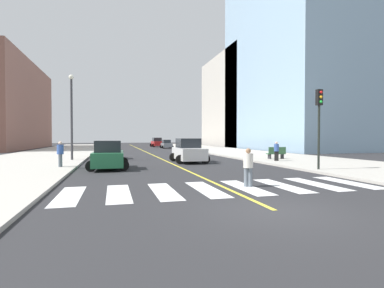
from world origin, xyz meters
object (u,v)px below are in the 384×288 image
car_red_fifth (157,143)px  park_bench (276,153)px  car_blue_sixth (189,146)px  pedestrian_crossing (248,166)px  traffic_light_near_corner (319,113)px  car_gray_fourth (167,144)px  car_black_third (109,151)px  car_white_second (189,151)px  street_lamp (72,110)px  car_green_nearest (108,156)px  pedestrian_waiting_east (276,150)px  pedestrian_walking_west (60,153)px

car_red_fifth → park_bench: car_red_fifth is taller
park_bench → car_blue_sixth: bearing=20.4°
pedestrian_crossing → traffic_light_near_corner: bearing=-120.5°
car_gray_fourth → park_bench: 32.89m
car_black_third → car_blue_sixth: car_blue_sixth is taller
car_red_fifth → car_white_second: bearing=82.9°
traffic_light_near_corner → car_black_third: bearing=-48.7°
car_gray_fourth → street_lamp: (-13.77, -28.85, 3.88)m
car_gray_fourth → traffic_light_near_corner: traffic_light_near_corner is taller
street_lamp → car_black_third: bearing=35.7°
car_gray_fourth → car_green_nearest: bearing=73.3°
car_green_nearest → car_black_third: bearing=91.7°
park_bench → car_white_second: bearing=89.9°
car_blue_sixth → pedestrian_waiting_east: size_ratio=2.68×
car_red_fifth → pedestrian_walking_west: size_ratio=2.68×
car_blue_sixth → traffic_light_near_corner: (2.75, -22.60, 2.77)m
car_red_fifth → pedestrian_walking_west: car_red_fifth is taller
car_red_fifth → pedestrian_waiting_east: car_red_fifth is taller
pedestrian_waiting_east → pedestrian_walking_west: size_ratio=0.95×
park_bench → pedestrian_waiting_east: 2.55m
car_gray_fourth → pedestrian_crossing: 45.71m
car_green_nearest → street_lamp: size_ratio=0.58×
car_black_third → park_bench: bearing=-18.9°
traffic_light_near_corner → pedestrian_walking_west: (-16.21, 6.06, -2.59)m
car_gray_fourth → pedestrian_crossing: (-4.39, -45.50, 0.16)m
car_white_second → pedestrian_walking_west: size_ratio=2.66×
street_lamp → car_white_second: bearing=-19.9°
park_bench → car_red_fifth: bearing=7.7°
pedestrian_walking_west → car_red_fifth: bearing=172.3°
car_green_nearest → car_white_second: 7.76m
traffic_light_near_corner → car_red_fifth: bearing=-86.5°
pedestrian_waiting_east → car_blue_sixth: bearing=-34.7°
car_blue_sixth → pedestrian_walking_west: (-13.46, -16.54, 0.19)m
car_green_nearest → street_lamp: street_lamp is taller
car_white_second → traffic_light_near_corner: traffic_light_near_corner is taller
car_green_nearest → car_blue_sixth: size_ratio=0.99×
traffic_light_near_corner → pedestrian_crossing: (-6.88, -4.11, -2.76)m
pedestrian_waiting_east → traffic_light_near_corner: bearing=123.8°
park_bench → car_gray_fourth: bearing=8.7°
car_blue_sixth → park_bench: 14.64m
car_black_third → car_red_fifth: (10.01, 35.56, 0.13)m
car_blue_sixth → car_gray_fourth: bearing=-91.4°
pedestrian_waiting_east → park_bench: bearing=-78.7°
park_bench → pedestrian_walking_west: 18.69m
car_white_second → park_bench: (8.55, -0.08, -0.29)m
car_green_nearest → car_black_third: size_ratio=1.09×
car_gray_fourth → traffic_light_near_corner: (2.49, -41.39, 2.92)m
car_red_fifth → pedestrian_waiting_east: (4.03, -43.72, 0.10)m
car_gray_fourth → street_lamp: 32.20m
car_black_third → car_green_nearest: bearing=-87.1°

